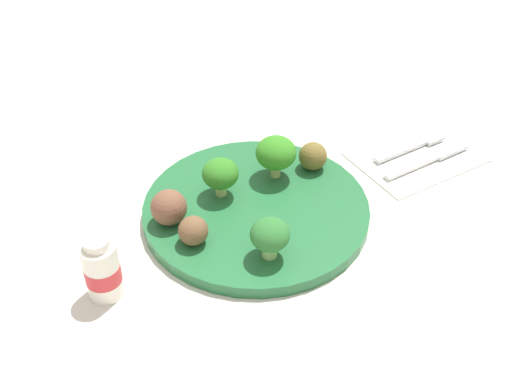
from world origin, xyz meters
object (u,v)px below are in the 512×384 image
object	(u,v)px
plate	(256,210)
meatball_front_left	(193,231)
broccoli_floret_back_left	(270,236)
yogurt_bottle	(102,270)
napkin	(417,157)
knife	(430,159)
broccoli_floret_mid_right	(220,174)
fork	(412,146)
meatball_mid_left	(169,207)
meatball_back_left	(313,156)
broccoli_floret_center	(276,153)

from	to	relation	value
plate	meatball_front_left	bearing A→B (deg)	-173.21
plate	broccoli_floret_back_left	world-z (taller)	broccoli_floret_back_left
yogurt_bottle	napkin	bearing A→B (deg)	-3.42
meatball_front_left	knife	distance (m)	0.36
broccoli_floret_mid_right	fork	world-z (taller)	broccoli_floret_mid_right
meatball_mid_left	meatball_back_left	distance (m)	0.21
plate	yogurt_bottle	distance (m)	0.21
broccoli_floret_back_left	broccoli_floret_mid_right	size ratio (longest dim) A/B	0.98
broccoli_floret_mid_right	knife	world-z (taller)	broccoli_floret_mid_right
broccoli_floret_back_left	meatball_mid_left	bearing A→B (deg)	117.30
fork	yogurt_bottle	world-z (taller)	yogurt_bottle
meatball_front_left	napkin	distance (m)	0.35
meatball_mid_left	knife	world-z (taller)	meatball_mid_left
broccoli_floret_back_left	meatball_back_left	distance (m)	0.18
broccoli_floret_back_left	napkin	xyz separation A→B (m)	(0.29, 0.04, -0.04)
broccoli_floret_mid_right	meatball_mid_left	bearing A→B (deg)	-174.93
broccoli_floret_back_left	yogurt_bottle	distance (m)	0.18
fork	knife	world-z (taller)	same
broccoli_floret_mid_right	yogurt_bottle	bearing A→B (deg)	-164.44
plate	meatball_mid_left	bearing A→B (deg)	160.35
broccoli_floret_mid_right	meatball_front_left	bearing A→B (deg)	-143.77
broccoli_floret_mid_right	fork	bearing A→B (deg)	-12.20
yogurt_bottle	meatball_front_left	bearing A→B (deg)	-1.55
meatball_mid_left	yogurt_bottle	world-z (taller)	yogurt_bottle
fork	meatball_front_left	bearing A→B (deg)	178.85
meatball_back_left	napkin	distance (m)	0.16
meatball_front_left	meatball_mid_left	bearing A→B (deg)	94.34
meatball_mid_left	meatball_back_left	bearing A→B (deg)	-5.12
knife	broccoli_floret_mid_right	bearing A→B (deg)	160.88
plate	meatball_mid_left	xyz separation A→B (m)	(-0.10, 0.04, 0.03)
meatball_back_left	meatball_mid_left	bearing A→B (deg)	174.88
meatball_back_left	fork	distance (m)	0.16
plate	napkin	xyz separation A→B (m)	(0.25, -0.04, -0.01)
napkin	yogurt_bottle	world-z (taller)	yogurt_bottle
napkin	meatball_mid_left	bearing A→B (deg)	168.48
yogurt_bottle	broccoli_floret_mid_right	bearing A→B (deg)	15.56
broccoli_floret_center	knife	xyz separation A→B (m)	(0.20, -0.09, -0.04)
broccoli_floret_center	meatball_mid_left	bearing A→B (deg)	178.65
broccoli_floret_mid_right	yogurt_bottle	distance (m)	0.19
meatball_front_left	fork	xyz separation A→B (m)	(0.36, -0.01, -0.03)
plate	meatball_mid_left	size ratio (longest dim) A/B	6.49
broccoli_floret_mid_right	meatball_front_left	size ratio (longest dim) A/B	1.45
plate	fork	xyz separation A→B (m)	(0.26, -0.02, -0.00)
broccoli_floret_center	knife	bearing A→B (deg)	-23.17
fork	plate	bearing A→B (deg)	175.91
fork	meatball_back_left	bearing A→B (deg)	166.97
broccoli_floret_center	meatball_front_left	distance (m)	0.16
plate	fork	size ratio (longest dim) A/B	2.31
fork	knife	xyz separation A→B (m)	(-0.00, -0.04, -0.00)
napkin	knife	distance (m)	0.02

